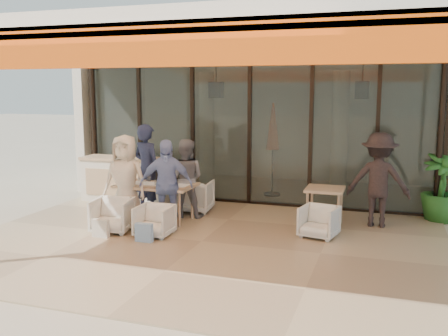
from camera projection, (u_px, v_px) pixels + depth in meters
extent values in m
plane|color=#C6B293|center=(202.00, 243.00, 8.45)|extent=(70.00, 70.00, 0.00)
cube|color=tan|center=(202.00, 242.00, 8.45)|extent=(8.00, 6.00, 0.01)
cube|color=silver|center=(200.00, 43.00, 7.93)|extent=(8.00, 6.00, 0.20)
cube|color=#EC530C|center=(100.00, 46.00, 5.22)|extent=(8.00, 0.12, 0.45)
cube|color=orange|center=(131.00, 40.00, 5.85)|extent=(8.00, 1.50, 0.06)
cylinder|color=black|center=(94.00, 129.00, 12.11)|extent=(0.12, 0.12, 3.20)
cylinder|color=black|center=(440.00, 140.00, 9.69)|extent=(0.12, 0.12, 3.20)
cube|color=#9EADA3|center=(250.00, 134.00, 11.01)|extent=(8.00, 0.03, 3.20)
cube|color=black|center=(249.00, 202.00, 11.26)|extent=(8.00, 0.10, 0.08)
cube|color=black|center=(250.00, 61.00, 10.77)|extent=(8.00, 0.10, 0.08)
cube|color=black|center=(93.00, 129.00, 12.26)|extent=(0.08, 0.10, 3.20)
cube|color=black|center=(140.00, 130.00, 11.85)|extent=(0.08, 0.10, 3.20)
cube|color=black|center=(193.00, 132.00, 11.43)|extent=(0.08, 0.10, 3.20)
cube|color=black|center=(250.00, 134.00, 11.01)|extent=(0.08, 0.10, 3.20)
cube|color=black|center=(311.00, 135.00, 10.59)|extent=(0.08, 0.10, 3.20)
cube|color=black|center=(377.00, 137.00, 10.17)|extent=(0.08, 0.10, 3.20)
cube|color=black|center=(446.00, 139.00, 9.77)|extent=(0.08, 0.10, 3.20)
cube|color=silver|center=(282.00, 120.00, 14.28)|extent=(9.00, 0.25, 3.40)
cube|color=silver|center=(115.00, 120.00, 14.00)|extent=(0.25, 3.50, 3.40)
cube|color=silver|center=(269.00, 55.00, 12.37)|extent=(9.00, 3.50, 0.25)
cube|color=tan|center=(267.00, 189.00, 12.90)|extent=(8.00, 3.50, 0.02)
cylinder|color=silver|center=(207.00, 130.00, 13.02)|extent=(0.40, 0.40, 3.00)
cylinder|color=silver|center=(340.00, 134.00, 11.97)|extent=(0.40, 0.40, 3.00)
cylinder|color=black|center=(216.00, 71.00, 12.29)|extent=(0.03, 0.03, 0.70)
cube|color=black|center=(216.00, 90.00, 12.36)|extent=(0.30, 0.30, 0.40)
sphere|color=#FFBF72|center=(216.00, 90.00, 12.36)|extent=(0.18, 0.18, 0.18)
cylinder|color=black|center=(363.00, 70.00, 11.20)|extent=(0.03, 0.03, 0.70)
cube|color=black|center=(362.00, 90.00, 11.27)|extent=(0.30, 0.30, 0.40)
sphere|color=#FFBF72|center=(362.00, 90.00, 11.27)|extent=(0.18, 0.18, 0.18)
cylinder|color=black|center=(272.00, 194.00, 12.10)|extent=(0.40, 0.40, 0.05)
cylinder|color=black|center=(273.00, 153.00, 11.94)|extent=(0.04, 0.04, 2.10)
cone|color=red|center=(273.00, 126.00, 11.84)|extent=(0.32, 0.32, 1.10)
cube|color=silver|center=(122.00, 181.00, 11.41)|extent=(1.80, 0.60, 1.00)
cube|color=tan|center=(121.00, 159.00, 11.33)|extent=(1.85, 0.65, 0.06)
cube|color=tan|center=(115.00, 183.00, 11.12)|extent=(1.50, 0.02, 0.60)
cube|color=tan|center=(156.00, 185.00, 9.70)|extent=(1.50, 0.90, 0.05)
cube|color=white|center=(156.00, 184.00, 9.70)|extent=(1.30, 0.35, 0.01)
cylinder|color=tan|center=(120.00, 205.00, 9.66)|extent=(0.06, 0.06, 0.70)
cylinder|color=tan|center=(179.00, 210.00, 9.27)|extent=(0.06, 0.06, 0.70)
cylinder|color=tan|center=(136.00, 198.00, 10.26)|extent=(0.06, 0.06, 0.70)
cylinder|color=tan|center=(192.00, 203.00, 9.87)|extent=(0.06, 0.06, 0.70)
cylinder|color=white|center=(132.00, 181.00, 9.69)|extent=(0.06, 0.06, 0.11)
cylinder|color=white|center=(149.00, 179.00, 9.96)|extent=(0.06, 0.06, 0.11)
cylinder|color=white|center=(156.00, 182.00, 9.58)|extent=(0.06, 0.06, 0.11)
cylinder|color=white|center=(174.00, 180.00, 9.77)|extent=(0.06, 0.06, 0.11)
cylinder|color=white|center=(176.00, 184.00, 9.35)|extent=(0.06, 0.06, 0.11)
cylinder|color=#943C15|center=(135.00, 177.00, 10.00)|extent=(0.07, 0.07, 0.16)
cylinder|color=black|center=(158.00, 177.00, 9.98)|extent=(0.09, 0.09, 0.17)
cylinder|color=black|center=(158.00, 172.00, 9.97)|extent=(0.10, 0.10, 0.01)
cylinder|color=white|center=(128.00, 185.00, 9.56)|extent=(0.22, 0.22, 0.01)
cylinder|color=white|center=(171.00, 188.00, 9.28)|extent=(0.22, 0.22, 0.01)
cylinder|color=white|center=(143.00, 179.00, 10.14)|extent=(0.22, 0.22, 0.01)
cylinder|color=white|center=(184.00, 182.00, 9.86)|extent=(0.22, 0.22, 0.01)
imported|color=white|center=(158.00, 193.00, 10.78)|extent=(0.79, 0.76, 0.69)
imported|color=white|center=(195.00, 195.00, 10.52)|extent=(0.79, 0.74, 0.74)
imported|color=white|center=(112.00, 214.00, 9.00)|extent=(0.77, 0.73, 0.69)
imported|color=white|center=(154.00, 219.00, 8.75)|extent=(0.61, 0.58, 0.62)
imported|color=#1B1F3D|center=(147.00, 170.00, 10.22)|extent=(0.79, 0.65, 1.87)
imported|color=slate|center=(185.00, 179.00, 9.98)|extent=(0.88, 0.75, 1.59)
imported|color=beige|center=(125.00, 181.00, 9.39)|extent=(0.88, 0.60, 1.73)
imported|color=#7084BA|center=(166.00, 185.00, 9.13)|extent=(1.06, 0.67, 1.68)
cube|color=silver|center=(101.00, 229.00, 8.66)|extent=(0.30, 0.10, 0.34)
cube|color=#99BFD8|center=(144.00, 233.00, 8.39)|extent=(0.30, 0.10, 0.34)
cube|color=tan|center=(325.00, 189.00, 9.32)|extent=(0.70, 0.70, 0.05)
cylinder|color=tan|center=(307.00, 211.00, 9.21)|extent=(0.05, 0.05, 0.70)
cylinder|color=tan|center=(338.00, 213.00, 9.03)|extent=(0.05, 0.05, 0.70)
cylinder|color=tan|center=(312.00, 204.00, 9.73)|extent=(0.05, 0.05, 0.70)
cylinder|color=tan|center=(341.00, 206.00, 9.56)|extent=(0.05, 0.05, 0.70)
imported|color=white|center=(319.00, 220.00, 8.68)|extent=(0.70, 0.67, 0.62)
imported|color=black|center=(379.00, 180.00, 9.27)|extent=(1.17, 0.69, 1.78)
imported|color=#1E5919|center=(441.00, 188.00, 9.71)|extent=(0.86, 0.86, 1.35)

